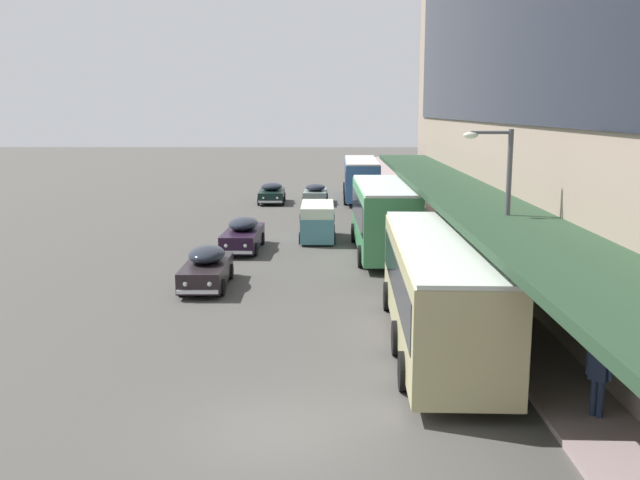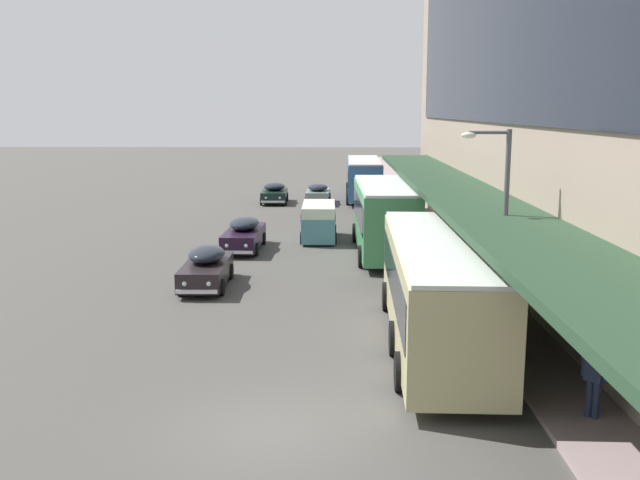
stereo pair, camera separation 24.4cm
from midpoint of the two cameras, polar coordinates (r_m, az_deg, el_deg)
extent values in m
plane|color=#494743|center=(16.15, -3.43, -15.10)|extent=(240.00, 240.00, 0.00)
cube|color=#243D28|center=(15.78, 20.28, -2.21)|extent=(3.20, 72.00, 0.24)
cube|color=tan|center=(21.28, 9.60, -3.91)|extent=(2.84, 11.30, 2.78)
cube|color=black|center=(21.20, 9.63, -3.04)|extent=(2.86, 10.40, 1.22)
cube|color=silver|center=(20.98, 9.72, -0.09)|extent=(2.74, 11.29, 0.12)
cube|color=black|center=(26.57, 8.21, 1.49)|extent=(1.27, 0.09, 0.36)
cylinder|color=black|center=(25.17, 5.59, -4.50)|extent=(0.28, 1.01, 1.00)
cylinder|color=black|center=(25.43, 11.32, -4.50)|extent=(0.28, 1.01, 1.00)
cylinder|color=black|center=(18.22, 6.79, -10.40)|extent=(0.28, 1.01, 1.00)
cylinder|color=black|center=(18.58, 14.74, -10.26)|extent=(0.28, 1.01, 1.00)
cylinder|color=black|center=(20.70, 6.26, -7.81)|extent=(0.28, 1.01, 1.00)
cylinder|color=black|center=(21.02, 13.24, -7.74)|extent=(0.28, 1.01, 1.00)
cube|color=#33609C|center=(55.91, 3.65, 4.97)|extent=(2.67, 10.63, 2.67)
cube|color=black|center=(55.88, 3.65, 5.30)|extent=(2.70, 9.79, 1.18)
cube|color=silver|center=(55.79, 3.66, 6.39)|extent=(2.57, 10.63, 0.12)
cube|color=black|center=(61.13, 3.52, 6.45)|extent=(1.24, 0.08, 0.36)
cylinder|color=black|center=(59.59, 2.34, 4.17)|extent=(0.27, 1.00, 1.00)
cylinder|color=black|center=(59.65, 4.74, 4.15)|extent=(0.27, 1.00, 1.00)
cylinder|color=black|center=(52.75, 2.38, 3.36)|extent=(0.27, 1.00, 1.00)
cylinder|color=black|center=(52.82, 5.08, 3.34)|extent=(0.27, 1.00, 1.00)
cylinder|color=black|center=(55.22, 2.37, 3.68)|extent=(0.27, 1.00, 1.00)
cylinder|color=black|center=(55.29, 4.95, 3.66)|extent=(0.27, 1.00, 1.00)
cube|color=#429056|center=(34.56, 5.37, 1.85)|extent=(2.66, 9.56, 2.98)
cube|color=black|center=(34.51, 5.39, 2.44)|extent=(2.69, 8.80, 1.31)
cube|color=silver|center=(34.37, 5.42, 4.39)|extent=(2.55, 9.56, 0.12)
cube|color=black|center=(39.16, 4.79, 4.69)|extent=(1.27, 0.08, 0.36)
cylinder|color=black|center=(37.88, 3.00, 0.58)|extent=(0.26, 1.00, 1.00)
cylinder|color=black|center=(38.08, 6.81, 0.57)|extent=(0.26, 1.00, 1.00)
cylinder|color=black|center=(31.80, 3.53, -1.32)|extent=(0.26, 1.00, 1.00)
cylinder|color=black|center=(32.05, 8.05, -1.32)|extent=(0.26, 1.00, 1.00)
cube|color=gray|center=(53.52, -0.03, 3.59)|extent=(1.78, 4.04, 0.78)
ellipsoid|color=#1E232D|center=(53.25, -0.04, 4.24)|extent=(1.53, 2.24, 0.54)
cube|color=silver|center=(55.58, 0.06, 3.60)|extent=(1.59, 0.16, 0.14)
cube|color=silver|center=(51.52, -0.13, 3.06)|extent=(1.59, 0.16, 0.14)
sphere|color=silver|center=(55.54, -0.41, 3.89)|extent=(0.18, 0.18, 0.18)
sphere|color=silver|center=(55.50, 0.54, 3.89)|extent=(0.18, 0.18, 0.18)
cylinder|color=black|center=(54.83, -0.85, 3.45)|extent=(0.16, 0.64, 0.64)
cylinder|color=black|center=(54.75, 0.90, 3.44)|extent=(0.16, 0.64, 0.64)
cylinder|color=black|center=(52.37, -1.01, 3.12)|extent=(0.16, 0.64, 0.64)
cylinder|color=black|center=(52.29, 0.83, 3.11)|extent=(0.16, 0.64, 0.64)
cube|color=olive|center=(72.79, 3.42, 5.39)|extent=(1.92, 4.55, 0.81)
ellipsoid|color=#1E232D|center=(72.51, 3.44, 5.88)|extent=(1.61, 2.53, 0.53)
cube|color=silver|center=(75.08, 3.25, 5.35)|extent=(1.60, 0.21, 0.14)
cube|color=silver|center=(70.55, 3.59, 5.02)|extent=(1.60, 0.21, 0.14)
sphere|color=silver|center=(74.98, 2.90, 5.58)|extent=(0.18, 0.18, 0.18)
sphere|color=silver|center=(75.07, 3.61, 5.58)|extent=(0.18, 0.18, 0.18)
cylinder|color=black|center=(74.12, 2.67, 5.25)|extent=(0.17, 0.65, 0.64)
cylinder|color=black|center=(74.27, 3.96, 5.25)|extent=(0.17, 0.65, 0.64)
cylinder|color=black|center=(71.37, 2.85, 5.05)|extent=(0.17, 0.65, 0.64)
cylinder|color=black|center=(71.53, 4.20, 5.05)|extent=(0.17, 0.65, 0.64)
cube|color=black|center=(28.61, -8.85, -2.53)|extent=(1.67, 4.35, 0.78)
ellipsoid|color=#1E232D|center=(28.67, -8.82, -1.11)|extent=(1.45, 2.40, 0.64)
cube|color=silver|center=(26.54, -9.58, -4.10)|extent=(1.54, 0.14, 0.14)
cube|color=silver|center=(30.80, -8.19, -2.04)|extent=(1.54, 0.14, 0.14)
sphere|color=silver|center=(26.43, -8.64, -3.49)|extent=(0.18, 0.18, 0.18)
sphere|color=silver|center=(26.58, -10.54, -3.47)|extent=(0.18, 0.18, 0.18)
cylinder|color=black|center=(27.26, -7.59, -3.76)|extent=(0.15, 0.64, 0.64)
cylinder|color=black|center=(27.53, -10.94, -3.72)|extent=(0.15, 0.64, 0.64)
cylinder|color=black|center=(29.85, -6.89, -2.51)|extent=(0.15, 0.64, 0.64)
cylinder|color=black|center=(30.10, -9.96, -2.48)|extent=(0.15, 0.64, 0.64)
cube|color=black|center=(53.86, -3.54, 3.59)|extent=(1.93, 4.10, 0.74)
ellipsoid|color=#1E232D|center=(53.99, -3.53, 4.30)|extent=(1.66, 2.27, 0.60)
cube|color=silver|center=(51.82, -3.66, 3.08)|extent=(1.74, 0.16, 0.14)
cube|color=silver|center=(55.95, -3.42, 3.62)|extent=(1.74, 0.16, 0.14)
sphere|color=silver|center=(51.79, -3.10, 3.38)|extent=(0.18, 0.18, 0.18)
sphere|color=silver|center=(51.85, -4.22, 3.38)|extent=(0.18, 0.18, 0.18)
cylinder|color=black|center=(52.60, -2.61, 3.14)|extent=(0.16, 0.64, 0.64)
cylinder|color=black|center=(52.70, -4.60, 3.13)|extent=(0.16, 0.64, 0.64)
cylinder|color=black|center=(55.10, -2.51, 3.47)|extent=(0.16, 0.64, 0.64)
cylinder|color=black|center=(55.20, -4.41, 3.46)|extent=(0.16, 0.64, 0.64)
cube|color=black|center=(35.88, -5.91, 0.19)|extent=(1.77, 4.82, 0.82)
ellipsoid|color=#1E232D|center=(36.00, -5.88, 1.34)|extent=(1.52, 2.67, 0.62)
cube|color=silver|center=(33.56, -6.51, -0.98)|extent=(1.57, 0.16, 0.14)
cube|color=silver|center=(38.30, -5.38, 0.46)|extent=(1.57, 0.16, 0.14)
sphere|color=silver|center=(33.46, -5.74, -0.46)|extent=(0.18, 0.18, 0.18)
sphere|color=silver|center=(33.60, -7.27, -0.44)|extent=(0.18, 0.18, 0.18)
cylinder|color=black|center=(34.38, -4.90, -0.76)|extent=(0.16, 0.64, 0.64)
cylinder|color=black|center=(34.63, -7.61, -0.73)|extent=(0.16, 0.64, 0.64)
cylinder|color=black|center=(37.27, -4.32, 0.12)|extent=(0.16, 0.64, 0.64)
cylinder|color=black|center=(37.50, -6.83, 0.14)|extent=(0.16, 0.64, 0.64)
cube|color=teal|center=(38.47, 0.08, 1.14)|extent=(1.76, 4.31, 1.29)
cube|color=silver|center=(38.35, 0.08, 2.30)|extent=(1.73, 4.22, 0.83)
cube|color=black|center=(38.36, 0.08, 2.16)|extent=(1.80, 3.88, 0.41)
ellipsoid|color=teal|center=(40.52, 0.12, 1.81)|extent=(1.61, 0.61, 1.11)
cylinder|color=black|center=(39.79, -1.16, 0.80)|extent=(0.16, 0.64, 0.64)
cylinder|color=black|center=(39.77, 1.36, 0.80)|extent=(0.16, 0.64, 0.64)
cylinder|color=black|center=(37.34, -1.29, 0.17)|extent=(0.16, 0.64, 0.64)
cylinder|color=black|center=(37.31, 1.40, 0.16)|extent=(0.16, 0.64, 0.64)
cylinder|color=#1E2940|center=(17.48, 21.11, -11.71)|extent=(0.16, 0.16, 0.85)
cylinder|color=#1E2940|center=(17.42, 21.59, -11.82)|extent=(0.16, 0.16, 0.85)
cube|color=#1E2940|center=(17.18, 21.52, -9.36)|extent=(0.45, 0.45, 0.70)
cylinder|color=#1E2940|center=(17.27, 20.74, -9.08)|extent=(0.10, 0.10, 0.63)
cylinder|color=#1E2940|center=(17.08, 22.33, -9.42)|extent=(0.10, 0.10, 0.63)
sphere|color=tan|center=(17.04, 21.63, -7.90)|extent=(0.22, 0.22, 0.22)
cylinder|color=black|center=(17.02, 21.64, -7.65)|extent=(0.33, 0.33, 0.02)
cylinder|color=black|center=(17.00, 21.66, -7.46)|extent=(0.21, 0.21, 0.12)
cylinder|color=#4C4C51|center=(22.38, 14.86, 0.57)|extent=(0.16, 0.16, 6.23)
cylinder|color=#4C4C51|center=(21.95, 13.69, 8.35)|extent=(1.20, 0.10, 0.10)
ellipsoid|color=silver|center=(21.83, 12.13, 8.20)|extent=(0.44, 0.28, 0.20)
camera|label=1|loc=(0.12, -89.77, 0.04)|focal=40.00mm
camera|label=2|loc=(0.12, 90.23, -0.04)|focal=40.00mm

